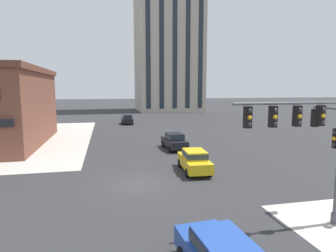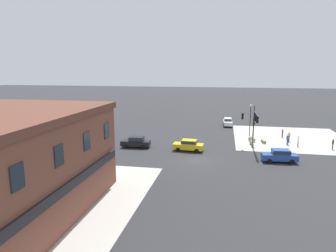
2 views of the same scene
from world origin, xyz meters
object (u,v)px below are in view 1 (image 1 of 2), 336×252
Objects in this scene: car_main_southbound_near at (174,141)px; car_main_southbound_far at (194,160)px; traffic_signal_main at (313,134)px; car_main_northbound_near at (127,119)px.

car_main_southbound_near and car_main_southbound_far have the same top height.
traffic_signal_main is at bearing -74.65° from car_main_southbound_far.
traffic_signal_main is 10.14m from car_main_southbound_far.
car_main_southbound_near is at bearing 87.08° from car_main_southbound_far.
car_main_northbound_near is 0.99× the size of car_main_southbound_near.
traffic_signal_main reaches higher than car_main_southbound_near.
car_main_southbound_far is at bearing 105.35° from traffic_signal_main.
traffic_signal_main is at bearing -82.47° from car_main_northbound_near.
car_main_northbound_near is 22.79m from car_main_southbound_near.
traffic_signal_main is 40.47m from car_main_northbound_near.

